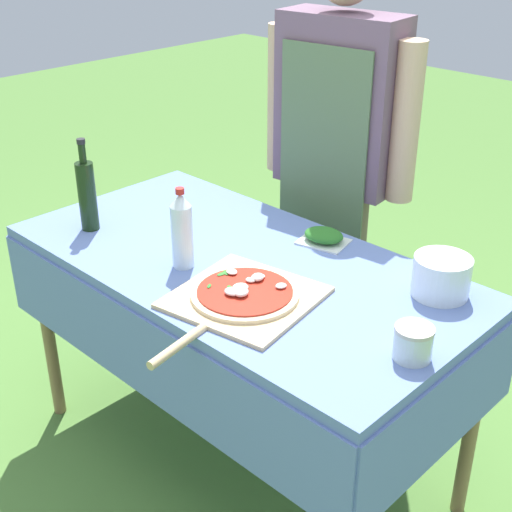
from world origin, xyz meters
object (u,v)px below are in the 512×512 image
at_px(herb_container, 324,236).
at_px(sauce_jar, 413,344).
at_px(person_cook, 337,146).
at_px(prep_table, 240,285).
at_px(oil_bottle, 87,194).
at_px(mixing_tub, 441,276).
at_px(water_bottle, 182,230).
at_px(pizza_on_peel, 243,296).

xyz_separation_m(herb_container, sauce_jar, (0.56, -0.35, 0.02)).
relative_size(person_cook, sauce_jar, 16.97).
bearing_deg(sauce_jar, prep_table, 174.17).
bearing_deg(person_cook, prep_table, 95.51).
xyz_separation_m(person_cook, oil_bottle, (-0.39, -0.83, -0.06)).
xyz_separation_m(prep_table, herb_container, (0.11, 0.28, 0.11)).
relative_size(person_cook, herb_container, 9.40).
distance_m(prep_table, mixing_tub, 0.63).
relative_size(prep_table, mixing_tub, 9.25).
relative_size(water_bottle, herb_container, 1.44).
relative_size(herb_container, mixing_tub, 1.08).
xyz_separation_m(mixing_tub, sauce_jar, (0.12, -0.32, -0.02)).
relative_size(oil_bottle, sauce_jar, 3.23).
relative_size(herb_container, sauce_jar, 1.81).
bearing_deg(herb_container, mixing_tub, -3.67).
bearing_deg(water_bottle, prep_table, 56.57).
bearing_deg(prep_table, mixing_tub, 24.11).
xyz_separation_m(prep_table, oil_bottle, (-0.53, -0.19, 0.22)).
distance_m(water_bottle, sauce_jar, 0.77).
bearing_deg(water_bottle, mixing_tub, 31.13).
xyz_separation_m(pizza_on_peel, herb_container, (-0.07, 0.44, 0.01)).
bearing_deg(mixing_tub, prep_table, -155.89).
xyz_separation_m(person_cook, sauce_jar, (0.81, -0.71, -0.14)).
bearing_deg(water_bottle, oil_bottle, -174.24).
relative_size(prep_table, pizza_on_peel, 2.50).
xyz_separation_m(person_cook, herb_container, (0.25, -0.37, -0.16)).
bearing_deg(oil_bottle, sauce_jar, 5.70).
height_order(person_cook, sauce_jar, person_cook).
bearing_deg(mixing_tub, water_bottle, -148.87).
relative_size(water_bottle, mixing_tub, 1.56).
height_order(prep_table, water_bottle, water_bottle).
bearing_deg(person_cook, oil_bottle, 58.46).
xyz_separation_m(oil_bottle, sauce_jar, (1.20, 0.12, -0.09)).
bearing_deg(water_bottle, sauce_jar, 5.66).
bearing_deg(pizza_on_peel, oil_bottle, 172.21).
relative_size(person_cook, pizza_on_peel, 2.75).
xyz_separation_m(person_cook, pizza_on_peel, (0.32, -0.81, -0.17)).
distance_m(person_cook, sauce_jar, 1.09).
distance_m(person_cook, mixing_tub, 0.81).
height_order(herb_container, mixing_tub, mixing_tub).
xyz_separation_m(pizza_on_peel, water_bottle, (-0.28, 0.02, 0.11)).
height_order(person_cook, mixing_tub, person_cook).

